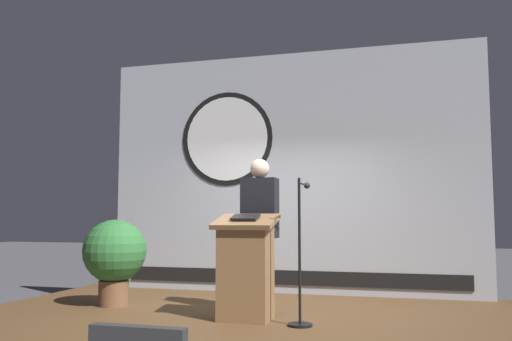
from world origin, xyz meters
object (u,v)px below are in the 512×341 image
at_px(microphone_stand, 301,272).
at_px(potted_plant, 115,254).
at_px(podium, 246,268).
at_px(speaker_person, 260,233).

relative_size(microphone_stand, potted_plant, 1.41).
bearing_deg(podium, potted_plant, 166.11).
xyz_separation_m(microphone_stand, potted_plant, (-2.38, 0.53, 0.09)).
bearing_deg(potted_plant, speaker_person, 1.21).
bearing_deg(speaker_person, podium, -93.18).
bearing_deg(microphone_stand, speaker_person, 135.25).
relative_size(podium, speaker_person, 0.64).
bearing_deg(microphone_stand, potted_plant, 167.52).
xyz_separation_m(podium, potted_plant, (-1.79, 0.44, 0.08)).
bearing_deg(potted_plant, podium, -13.89).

